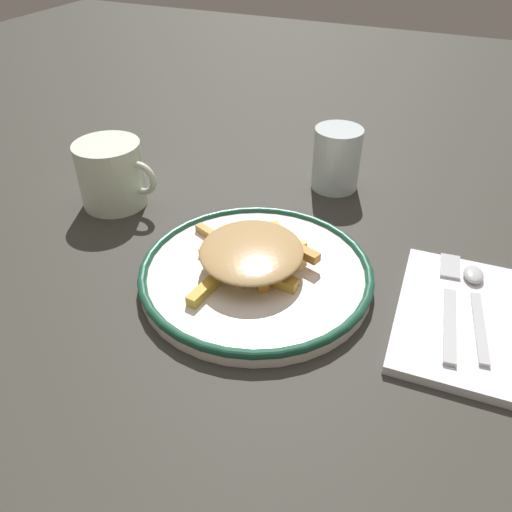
{
  "coord_description": "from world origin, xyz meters",
  "views": [
    {
      "loc": [
        0.18,
        -0.42,
        0.38
      ],
      "look_at": [
        0.0,
        0.0,
        0.04
      ],
      "focal_mm": 35.53,
      "sensor_mm": 36.0,
      "label": 1
    }
  ],
  "objects_px": {
    "coffee_mug": "(112,174)",
    "water_glass": "(336,159)",
    "plate": "(256,273)",
    "fork": "(450,302)",
    "fries_heap": "(254,254)",
    "spoon": "(476,294)",
    "napkin": "(476,322)"
  },
  "relations": [
    {
      "from": "coffee_mug",
      "to": "water_glass",
      "type": "bearing_deg",
      "value": 32.51
    },
    {
      "from": "plate",
      "to": "fork",
      "type": "relative_size",
      "value": 1.53
    },
    {
      "from": "fork",
      "to": "coffee_mug",
      "type": "relative_size",
      "value": 1.48
    },
    {
      "from": "fries_heap",
      "to": "water_glass",
      "type": "xyz_separation_m",
      "value": [
        0.02,
        0.25,
        0.01
      ]
    },
    {
      "from": "spoon",
      "to": "coffee_mug",
      "type": "distance_m",
      "value": 0.49
    },
    {
      "from": "coffee_mug",
      "to": "fries_heap",
      "type": "bearing_deg",
      "value": -16.89
    },
    {
      "from": "water_glass",
      "to": "coffee_mug",
      "type": "bearing_deg",
      "value": -147.49
    },
    {
      "from": "spoon",
      "to": "water_glass",
      "type": "height_order",
      "value": "water_glass"
    },
    {
      "from": "spoon",
      "to": "water_glass",
      "type": "bearing_deg",
      "value": 138.32
    },
    {
      "from": "water_glass",
      "to": "fries_heap",
      "type": "bearing_deg",
      "value": -95.09
    },
    {
      "from": "fork",
      "to": "water_glass",
      "type": "height_order",
      "value": "water_glass"
    },
    {
      "from": "water_glass",
      "to": "napkin",
      "type": "bearing_deg",
      "value": -45.62
    },
    {
      "from": "water_glass",
      "to": "plate",
      "type": "bearing_deg",
      "value": -93.95
    },
    {
      "from": "fries_heap",
      "to": "napkin",
      "type": "xyz_separation_m",
      "value": [
        0.25,
        0.02,
        -0.03
      ]
    },
    {
      "from": "napkin",
      "to": "spoon",
      "type": "height_order",
      "value": "spoon"
    },
    {
      "from": "plate",
      "to": "fries_heap",
      "type": "height_order",
      "value": "fries_heap"
    },
    {
      "from": "plate",
      "to": "coffee_mug",
      "type": "xyz_separation_m",
      "value": [
        -0.25,
        0.08,
        0.04
      ]
    },
    {
      "from": "napkin",
      "to": "water_glass",
      "type": "distance_m",
      "value": 0.32
    },
    {
      "from": "fries_heap",
      "to": "fork",
      "type": "xyz_separation_m",
      "value": [
        0.22,
        0.03,
        -0.02
      ]
    },
    {
      "from": "fries_heap",
      "to": "napkin",
      "type": "height_order",
      "value": "fries_heap"
    },
    {
      "from": "coffee_mug",
      "to": "fork",
      "type": "bearing_deg",
      "value": -5.23
    },
    {
      "from": "fries_heap",
      "to": "napkin",
      "type": "relative_size",
      "value": 0.88
    },
    {
      "from": "water_glass",
      "to": "coffee_mug",
      "type": "height_order",
      "value": "same"
    },
    {
      "from": "fries_heap",
      "to": "coffee_mug",
      "type": "xyz_separation_m",
      "value": [
        -0.25,
        0.08,
        0.01
      ]
    },
    {
      "from": "fries_heap",
      "to": "spoon",
      "type": "distance_m",
      "value": 0.25
    },
    {
      "from": "spoon",
      "to": "water_glass",
      "type": "xyz_separation_m",
      "value": [
        -0.22,
        0.19,
        0.03
      ]
    },
    {
      "from": "fries_heap",
      "to": "water_glass",
      "type": "relative_size",
      "value": 1.94
    },
    {
      "from": "plate",
      "to": "spoon",
      "type": "distance_m",
      "value": 0.24
    },
    {
      "from": "fork",
      "to": "plate",
      "type": "bearing_deg",
      "value": -170.06
    },
    {
      "from": "plate",
      "to": "fork",
      "type": "xyz_separation_m",
      "value": [
        0.21,
        0.04,
        0.0
      ]
    },
    {
      "from": "spoon",
      "to": "fries_heap",
      "type": "bearing_deg",
      "value": -166.95
    },
    {
      "from": "plate",
      "to": "water_glass",
      "type": "relative_size",
      "value": 2.93
    }
  ]
}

